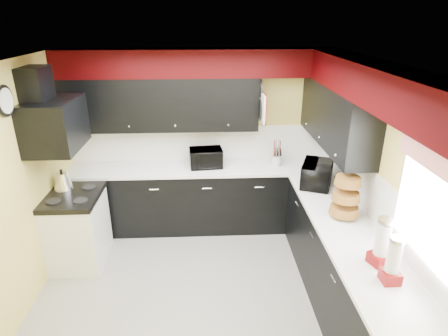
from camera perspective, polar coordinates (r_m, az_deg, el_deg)
The scene contains 35 objects.
ground at distance 4.40m, azimuth -3.69°, elevation -18.86°, with size 3.60×3.60×0.00m, color gray.
wall_back at distance 5.37m, azimuth -3.82°, elevation 4.46°, with size 3.60×0.06×2.50m, color #E0C666.
wall_right at distance 4.07m, azimuth 22.12°, elevation -3.28°, with size 0.06×3.60×2.50m, color #E0C666.
wall_left at distance 4.16m, azimuth -29.86°, elevation -4.15°, with size 0.06×3.60×2.50m, color #E0C666.
ceiling at distance 3.34m, azimuth -4.78°, elevation 15.45°, with size 3.60×3.60×0.06m, color white.
cab_back at distance 5.40m, azimuth -3.65°, elevation -4.64°, with size 3.60×0.60×0.90m, color black.
cab_right at distance 4.12m, azimuth 18.25°, elevation -15.36°, with size 0.60×3.00×0.90m, color black.
counter_back at distance 5.20m, azimuth -3.77°, elevation -0.02°, with size 3.62×0.64×0.04m, color white.
counter_right at distance 3.86m, azimuth 19.09°, elevation -9.80°, with size 0.64×3.02×0.04m, color white.
splash_back at distance 5.38m, azimuth -3.81°, elevation 3.82°, with size 3.60×0.02×0.50m, color white.
splash_right at distance 4.09m, azimuth 21.88°, elevation -4.05°, with size 0.02×3.60×0.50m, color white.
upper_back at distance 5.09m, azimuth -9.72°, elevation 9.61°, with size 2.60×0.35×0.70m, color black.
upper_right at distance 4.61m, azimuth 16.67°, elevation 7.66°, with size 0.35×1.80×0.70m, color black.
soffit_back at distance 4.97m, azimuth -4.18°, elevation 15.69°, with size 3.60×0.36×0.35m, color black.
soffit_right at distance 3.53m, azimuth 23.14°, elevation 11.27°, with size 0.36×3.24×0.35m, color black.
stove at distance 5.02m, azimuth -21.33°, elevation -8.81°, with size 0.60×0.75×0.86m, color white.
cooktop at distance 4.81m, azimuth -22.09°, elevation -4.09°, with size 0.62×0.77×0.06m, color black.
hood at distance 4.53m, azimuth -24.32°, elevation 6.08°, with size 0.50×0.78×0.55m, color black.
hood_duct at distance 4.49m, azimuth -26.75°, elevation 11.11°, with size 0.24×0.40×0.40m, color black.
window at distance 3.23m, azimuth 28.97°, elevation -5.29°, with size 0.03×0.86×0.96m, color white, non-canonical shape.
valance at distance 3.06m, azimuth 29.47°, elevation 1.33°, with size 0.04×0.88×0.20m, color red.
pan_top at distance 5.00m, azimuth 5.57°, elevation 11.92°, with size 0.03×0.22×0.40m, color black, non-canonical shape.
pan_mid at distance 4.92m, azimuth 5.67°, elevation 8.78°, with size 0.03×0.28×0.46m, color black, non-canonical shape.
pan_low at distance 5.18m, azimuth 5.25°, elevation 9.13°, with size 0.03×0.24×0.42m, color black, non-canonical shape.
cut_board at distance 4.80m, azimuth 6.02°, elevation 9.02°, with size 0.03×0.26×0.35m, color white.
baskets at distance 4.03m, azimuth 18.08°, elevation -4.04°, with size 0.27×0.27×0.50m, color brown, non-canonical shape.
clock at distance 4.09m, azimuth -30.42°, elevation 8.81°, with size 0.03×0.30×0.30m, color black, non-canonical shape.
deco_plate at distance 3.46m, azimuth 26.39°, elevation 9.28°, with size 0.03×0.24×0.24m, color white, non-canonical shape.
toaster_oven at distance 5.16m, azimuth -2.76°, elevation 1.55°, with size 0.44×0.37×0.25m, color black.
microwave at distance 4.73m, azimuth 13.99°, elevation -0.91°, with size 0.51×0.35×0.28m, color black.
utensil_crock at distance 5.25m, azimuth 7.99°, elevation 1.07°, with size 0.13×0.13×0.14m, color silver.
knife_block at distance 5.31m, azimuth 8.15°, elevation 1.71°, with size 0.09×0.13×0.21m, color black.
kettle at distance 4.96m, azimuth -23.38°, elevation -1.80°, with size 0.23×0.23×0.21m, color silver, non-canonical shape.
dispenser_a at distance 3.42m, azimuth 22.93°, elevation -10.47°, with size 0.15×0.15×0.41m, color maroon, non-canonical shape.
dispenser_b at distance 3.25m, azimuth 24.36°, elevation -12.92°, with size 0.14×0.14×0.37m, color maroon, non-canonical shape.
Camera 1 is at (0.10, -3.31, 2.90)m, focal length 30.00 mm.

